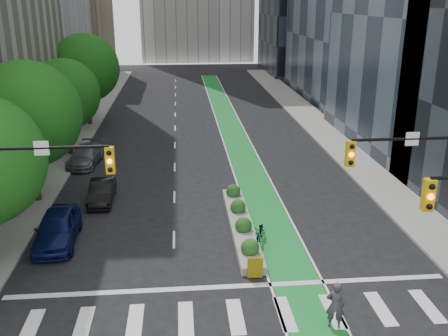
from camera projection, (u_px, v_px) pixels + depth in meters
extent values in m
plane|color=black|center=(233.00, 302.00, 20.93)|extent=(160.00, 160.00, 0.00)
cube|color=gray|center=(68.00, 144.00, 43.46)|extent=(3.60, 90.00, 0.15)
cube|color=gray|center=(332.00, 137.00, 45.48)|extent=(3.60, 90.00, 0.15)
cube|color=#17822F|center=(231.00, 127.00, 49.46)|extent=(2.20, 70.00, 0.01)
cylinder|color=black|center=(34.00, 163.00, 30.49)|extent=(0.44, 0.44, 5.04)
sphere|color=#144F11|center=(27.00, 114.00, 29.50)|extent=(6.40, 6.40, 6.40)
cylinder|color=black|center=(68.00, 128.00, 40.00)|extent=(0.44, 0.44, 4.48)
sphere|color=#144F11|center=(64.00, 94.00, 39.13)|extent=(5.60, 5.60, 5.60)
cylinder|color=black|center=(88.00, 100.00, 49.32)|extent=(0.44, 0.44, 5.15)
sphere|color=#144F11|center=(85.00, 68.00, 48.31)|extent=(6.60, 6.60, 6.60)
cylinder|color=black|center=(34.00, 148.00, 18.57)|extent=(5.50, 0.12, 0.12)
cube|color=gold|center=(110.00, 160.00, 18.98)|extent=(0.34, 0.28, 1.05)
sphere|color=orange|center=(110.00, 161.00, 18.83)|extent=(0.20, 0.20, 0.20)
cube|color=white|center=(41.00, 148.00, 18.56)|extent=(0.55, 0.04, 0.55)
cylinder|color=black|center=(419.00, 139.00, 19.84)|extent=(5.50, 0.12, 0.12)
cube|color=gold|center=(350.00, 154.00, 19.78)|extent=(0.34, 0.28, 1.05)
sphere|color=orange|center=(352.00, 155.00, 19.63)|extent=(0.20, 0.20, 0.20)
cube|color=white|center=(412.00, 139.00, 19.79)|extent=(0.55, 0.04, 0.55)
cube|color=gold|center=(428.00, 195.00, 15.63)|extent=(0.34, 0.28, 1.05)
sphere|color=orange|center=(431.00, 197.00, 15.48)|extent=(0.20, 0.20, 0.20)
cube|color=gray|center=(241.00, 225.00, 27.56)|extent=(1.20, 10.00, 0.40)
cube|color=yellow|center=(255.00, 268.00, 22.55)|extent=(0.70, 0.12, 1.00)
sphere|color=#194C19|center=(250.00, 248.00, 24.12)|extent=(0.90, 0.90, 0.90)
sphere|color=#194C19|center=(243.00, 226.00, 26.48)|extent=(0.90, 0.90, 0.90)
sphere|color=#194C19|center=(238.00, 207.00, 28.83)|extent=(0.90, 0.90, 0.90)
sphere|color=#194C19|center=(233.00, 191.00, 31.19)|extent=(0.90, 0.90, 0.90)
imported|color=gray|center=(260.00, 233.00, 25.98)|extent=(1.25, 2.09, 1.04)
imported|color=#3C3742|center=(335.00, 305.00, 19.04)|extent=(0.82, 0.65, 1.97)
imported|color=#0B1447|center=(57.00, 228.00, 25.77)|extent=(2.18, 5.05, 1.70)
imported|color=black|center=(102.00, 192.00, 31.11)|extent=(1.45, 4.05, 1.33)
imported|color=slate|center=(86.00, 155.00, 38.11)|extent=(2.54, 5.14, 1.44)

